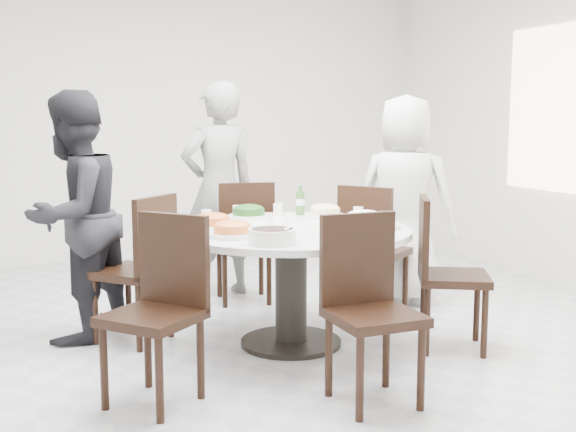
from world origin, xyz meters
name	(u,v)px	position (x,y,z in m)	size (l,w,h in m)	color
floor	(243,338)	(0.00, 0.00, 0.00)	(6.00, 6.00, 0.01)	silver
wall_back	(146,120)	(0.00, 3.00, 1.40)	(6.00, 0.01, 2.80)	white
dining_table	(291,287)	(0.24, -0.23, 0.38)	(1.50, 1.50, 0.75)	white
chair_ne	(375,249)	(1.11, 0.25, 0.47)	(0.42, 0.42, 0.95)	black
chair_n	(243,241)	(0.32, 0.92, 0.47)	(0.42, 0.42, 0.95)	black
chair_nw	(132,269)	(-0.67, 0.23, 0.47)	(0.42, 0.42, 0.95)	black
chair_sw	(152,313)	(-0.77, -0.85, 0.47)	(0.42, 0.42, 0.95)	black
chair_s	(375,312)	(0.27, -1.26, 0.47)	(0.42, 0.42, 0.95)	black
chair_se	(454,274)	(1.15, -0.68, 0.47)	(0.42, 0.42, 0.95)	black
diner_right	(405,200)	(1.46, 0.42, 0.80)	(0.78, 0.51, 1.60)	silver
diner_middle	(218,190)	(0.20, 1.20, 0.86)	(0.62, 0.41, 1.71)	black
diner_left	(73,217)	(-1.00, 0.41, 0.80)	(0.78, 0.61, 1.61)	black
dish_greens	(249,213)	(0.14, 0.28, 0.79)	(0.28, 0.28, 0.07)	white
dish_pale	(325,212)	(0.64, 0.11, 0.79)	(0.26, 0.26, 0.07)	white
dish_orange	(212,222)	(-0.21, -0.04, 0.79)	(0.29, 0.29, 0.08)	white
dish_redbrown	(376,222)	(0.73, -0.43, 0.79)	(0.30, 0.30, 0.08)	white
dish_tofu	(233,231)	(-0.20, -0.40, 0.79)	(0.28, 0.28, 0.07)	white
rice_bowl	(364,227)	(0.51, -0.70, 0.81)	(0.27, 0.27, 0.12)	silver
soup_bowl	(272,236)	(-0.06, -0.69, 0.79)	(0.26, 0.26, 0.08)	white
beverage_bottle	(300,200)	(0.53, 0.30, 0.85)	(0.06, 0.06, 0.21)	#336829
tea_cups	(257,209)	(0.25, 0.41, 0.79)	(0.07, 0.07, 0.08)	white
chopsticks	(257,213)	(0.27, 0.46, 0.76)	(0.24, 0.04, 0.01)	tan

